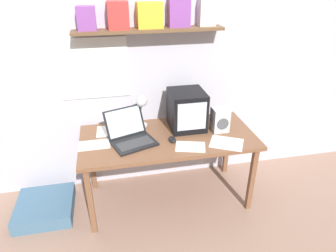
{
  "coord_description": "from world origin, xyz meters",
  "views": [
    {
      "loc": [
        -0.48,
        -2.29,
        2.02
      ],
      "look_at": [
        0.0,
        0.0,
        0.8
      ],
      "focal_mm": 32.0,
      "sensor_mm": 36.0,
      "label": 1
    }
  ],
  "objects_px": {
    "corner_desk": "(168,142)",
    "loose_paper_near_laptop": "(190,147)",
    "juice_glass": "(128,125)",
    "computer_mouse": "(172,139)",
    "loose_paper_near_monitor": "(94,145)",
    "desk_lamp": "(141,105)",
    "open_notebook": "(111,131)",
    "floor_cushion": "(45,207)",
    "printed_handout": "(227,143)",
    "crt_monitor": "(187,110)",
    "space_heater": "(220,120)",
    "laptop": "(130,134)"
  },
  "relations": [
    {
      "from": "crt_monitor",
      "to": "laptop",
      "type": "xyz_separation_m",
      "value": [
        -0.54,
        -0.15,
        -0.11
      ]
    },
    {
      "from": "loose_paper_near_laptop",
      "to": "loose_paper_near_monitor",
      "type": "bearing_deg",
      "value": 166.09
    },
    {
      "from": "juice_glass",
      "to": "computer_mouse",
      "type": "xyz_separation_m",
      "value": [
        0.35,
        -0.28,
        -0.03
      ]
    },
    {
      "from": "juice_glass",
      "to": "loose_paper_near_laptop",
      "type": "height_order",
      "value": "juice_glass"
    },
    {
      "from": "crt_monitor",
      "to": "loose_paper_near_laptop",
      "type": "height_order",
      "value": "crt_monitor"
    },
    {
      "from": "juice_glass",
      "to": "loose_paper_near_monitor",
      "type": "distance_m",
      "value": 0.38
    },
    {
      "from": "desk_lamp",
      "to": "floor_cushion",
      "type": "xyz_separation_m",
      "value": [
        -0.96,
        -0.17,
        -0.88
      ]
    },
    {
      "from": "space_heater",
      "to": "floor_cushion",
      "type": "height_order",
      "value": "space_heater"
    },
    {
      "from": "laptop",
      "to": "computer_mouse",
      "type": "relative_size",
      "value": 4.28
    },
    {
      "from": "laptop",
      "to": "loose_paper_near_monitor",
      "type": "relative_size",
      "value": 1.73
    },
    {
      "from": "computer_mouse",
      "to": "space_heater",
      "type": "bearing_deg",
      "value": 12.52
    },
    {
      "from": "corner_desk",
      "to": "laptop",
      "type": "distance_m",
      "value": 0.36
    },
    {
      "from": "laptop",
      "to": "loose_paper_near_laptop",
      "type": "bearing_deg",
      "value": -43.08
    },
    {
      "from": "juice_glass",
      "to": "space_heater",
      "type": "relative_size",
      "value": 0.51
    },
    {
      "from": "corner_desk",
      "to": "floor_cushion",
      "type": "relative_size",
      "value": 3.08
    },
    {
      "from": "loose_paper_near_monitor",
      "to": "loose_paper_near_laptop",
      "type": "distance_m",
      "value": 0.82
    },
    {
      "from": "loose_paper_near_laptop",
      "to": "desk_lamp",
      "type": "bearing_deg",
      "value": 130.15
    },
    {
      "from": "loose_paper_near_monitor",
      "to": "open_notebook",
      "type": "distance_m",
      "value": 0.27
    },
    {
      "from": "laptop",
      "to": "juice_glass",
      "type": "xyz_separation_m",
      "value": [
        0.0,
        0.19,
        -0.01
      ]
    },
    {
      "from": "crt_monitor",
      "to": "space_heater",
      "type": "relative_size",
      "value": 1.61
    },
    {
      "from": "open_notebook",
      "to": "floor_cushion",
      "type": "relative_size",
      "value": 0.54
    },
    {
      "from": "loose_paper_near_monitor",
      "to": "open_notebook",
      "type": "bearing_deg",
      "value": 55.92
    },
    {
      "from": "juice_glass",
      "to": "loose_paper_near_monitor",
      "type": "xyz_separation_m",
      "value": [
        -0.31,
        -0.21,
        -0.05
      ]
    },
    {
      "from": "juice_glass",
      "to": "open_notebook",
      "type": "relative_size",
      "value": 0.41
    },
    {
      "from": "space_heater",
      "to": "open_notebook",
      "type": "height_order",
      "value": "space_heater"
    },
    {
      "from": "corner_desk",
      "to": "desk_lamp",
      "type": "height_order",
      "value": "desk_lamp"
    },
    {
      "from": "corner_desk",
      "to": "open_notebook",
      "type": "relative_size",
      "value": 5.73
    },
    {
      "from": "corner_desk",
      "to": "juice_glass",
      "type": "height_order",
      "value": "juice_glass"
    },
    {
      "from": "space_heater",
      "to": "loose_paper_near_laptop",
      "type": "xyz_separation_m",
      "value": [
        -0.34,
        -0.23,
        -0.11
      ]
    },
    {
      "from": "loose_paper_near_monitor",
      "to": "desk_lamp",
      "type": "bearing_deg",
      "value": 26.56
    },
    {
      "from": "corner_desk",
      "to": "open_notebook",
      "type": "height_order",
      "value": "open_notebook"
    },
    {
      "from": "crt_monitor",
      "to": "loose_paper_near_monitor",
      "type": "height_order",
      "value": "crt_monitor"
    },
    {
      "from": "computer_mouse",
      "to": "loose_paper_near_monitor",
      "type": "bearing_deg",
      "value": 174.02
    },
    {
      "from": "laptop",
      "to": "open_notebook",
      "type": "relative_size",
      "value": 1.7
    },
    {
      "from": "corner_desk",
      "to": "loose_paper_near_laptop",
      "type": "distance_m",
      "value": 0.27
    },
    {
      "from": "printed_handout",
      "to": "open_notebook",
      "type": "height_order",
      "value": "same"
    },
    {
      "from": "crt_monitor",
      "to": "floor_cushion",
      "type": "height_order",
      "value": "crt_monitor"
    },
    {
      "from": "juice_glass",
      "to": "corner_desk",
      "type": "bearing_deg",
      "value": -29.09
    },
    {
      "from": "computer_mouse",
      "to": "floor_cushion",
      "type": "distance_m",
      "value": 1.36
    },
    {
      "from": "loose_paper_near_monitor",
      "to": "loose_paper_near_laptop",
      "type": "height_order",
      "value": "same"
    },
    {
      "from": "space_heater",
      "to": "floor_cushion",
      "type": "bearing_deg",
      "value": 178.16
    },
    {
      "from": "loose_paper_near_laptop",
      "to": "printed_handout",
      "type": "xyz_separation_m",
      "value": [
        0.32,
        -0.01,
        0.0
      ]
    },
    {
      "from": "corner_desk",
      "to": "space_heater",
      "type": "relative_size",
      "value": 7.09
    },
    {
      "from": "juice_glass",
      "to": "floor_cushion",
      "type": "height_order",
      "value": "juice_glass"
    },
    {
      "from": "crt_monitor",
      "to": "printed_handout",
      "type": "height_order",
      "value": "crt_monitor"
    },
    {
      "from": "juice_glass",
      "to": "floor_cushion",
      "type": "relative_size",
      "value": 0.22
    },
    {
      "from": "computer_mouse",
      "to": "open_notebook",
      "type": "bearing_deg",
      "value": 150.38
    },
    {
      "from": "computer_mouse",
      "to": "printed_handout",
      "type": "bearing_deg",
      "value": -16.63
    },
    {
      "from": "open_notebook",
      "to": "laptop",
      "type": "bearing_deg",
      "value": -52.02
    },
    {
      "from": "loose_paper_near_monitor",
      "to": "printed_handout",
      "type": "relative_size",
      "value": 0.78
    }
  ]
}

